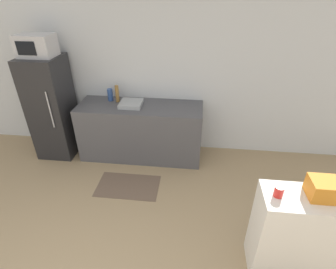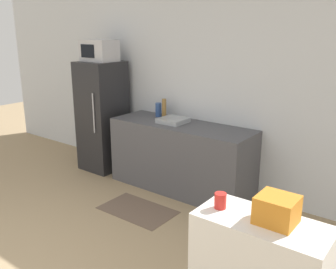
{
  "view_description": "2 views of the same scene",
  "coord_description": "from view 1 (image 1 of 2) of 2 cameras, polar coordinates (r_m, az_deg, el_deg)",
  "views": [
    {
      "loc": [
        0.94,
        -0.63,
        2.56
      ],
      "look_at": [
        0.64,
        2.03,
        0.95
      ],
      "focal_mm": 28.0,
      "sensor_mm": 36.0,
      "label": 1
    },
    {
      "loc": [
        2.75,
        -0.84,
        2.08
      ],
      "look_at": [
        0.6,
        2.0,
        1.06
      ],
      "focal_mm": 40.0,
      "sensor_mm": 36.0,
      "label": 2
    }
  ],
  "objects": [
    {
      "name": "bottle_tall",
      "position": [
        4.18,
        -11.01,
        8.72
      ],
      "size": [
        0.06,
        0.06,
        0.27
      ],
      "primitive_type": "cylinder",
      "color": "olive",
      "rests_on": "counter"
    },
    {
      "name": "kitchen_rug",
      "position": [
        3.86,
        -8.68,
        -10.98
      ],
      "size": [
        0.88,
        0.53,
        0.01
      ],
      "primitive_type": "cube",
      "color": "brown",
      "rests_on": "ground_plane"
    },
    {
      "name": "jar",
      "position": [
        2.46,
        22.98,
        -11.35
      ],
      "size": [
        0.08,
        0.08,
        0.1
      ],
      "primitive_type": "cylinder",
      "color": "red",
      "rests_on": "shelf_cabinet"
    },
    {
      "name": "microwave",
      "position": [
        4.24,
        -26.73,
        16.9
      ],
      "size": [
        0.48,
        0.35,
        0.3
      ],
      "color": "#BCBCC1",
      "rests_on": "refrigerator"
    },
    {
      "name": "wall_back",
      "position": [
        4.23,
        -6.86,
        13.36
      ],
      "size": [
        8.0,
        0.06,
        2.6
      ],
      "primitive_type": "cube",
      "color": "silver",
      "rests_on": "ground_plane"
    },
    {
      "name": "bottle_short",
      "position": [
        4.26,
        -12.47,
        8.44
      ],
      "size": [
        0.08,
        0.08,
        0.19
      ],
      "primitive_type": "cylinder",
      "color": "#2D4C8C",
      "rests_on": "counter"
    },
    {
      "name": "counter",
      "position": [
        4.23,
        -5.89,
        0.73
      ],
      "size": [
        1.91,
        0.65,
        0.89
      ],
      "primitive_type": "cube",
      "color": "#4C4C51",
      "rests_on": "ground_plane"
    },
    {
      "name": "sink_basin",
      "position": [
        4.04,
        -8.03,
        6.65
      ],
      "size": [
        0.33,
        0.33,
        0.06
      ],
      "primitive_type": "cube",
      "color": "#9EA3A8",
      "rests_on": "counter"
    },
    {
      "name": "basket",
      "position": [
        2.6,
        30.66,
        -10.13
      ],
      "size": [
        0.23,
        0.22,
        0.17
      ],
      "primitive_type": "cube",
      "color": "orange",
      "rests_on": "shelf_cabinet"
    },
    {
      "name": "shelf_cabinet",
      "position": [
        2.92,
        26.42,
        -18.91
      ],
      "size": [
        0.82,
        0.4,
        0.95
      ],
      "primitive_type": "cube",
      "color": "white",
      "rests_on": "ground_plane"
    },
    {
      "name": "refrigerator",
      "position": [
        4.52,
        -23.91,
        5.26
      ],
      "size": [
        0.57,
        0.61,
        1.61
      ],
      "color": "#232326",
      "rests_on": "ground_plane"
    }
  ]
}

